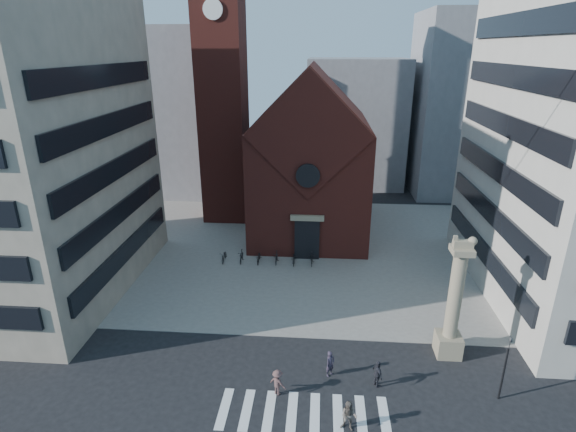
% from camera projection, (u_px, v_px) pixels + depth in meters
% --- Properties ---
extents(ground, '(120.00, 120.00, 0.00)m').
position_uv_depth(ground, '(297.00, 376.00, 28.30)').
color(ground, black).
rests_on(ground, ground).
extents(piazza, '(46.00, 30.00, 0.05)m').
position_uv_depth(piazza, '(307.00, 249.00, 46.02)').
color(piazza, gray).
rests_on(piazza, ground).
extents(zebra_crossing, '(10.20, 3.20, 0.01)m').
position_uv_depth(zebra_crossing, '(303.00, 413.00, 25.46)').
color(zebra_crossing, white).
rests_on(zebra_crossing, ground).
extents(church, '(12.00, 16.65, 18.00)m').
position_uv_depth(church, '(310.00, 160.00, 48.85)').
color(church, maroon).
rests_on(church, ground).
extents(campanile, '(5.50, 5.50, 31.20)m').
position_uv_depth(campanile, '(222.00, 83.00, 49.59)').
color(campanile, maroon).
rests_on(campanile, ground).
extents(bg_block_left, '(16.00, 14.00, 22.00)m').
position_uv_depth(bg_block_left, '(172.00, 111.00, 63.17)').
color(bg_block_left, gray).
rests_on(bg_block_left, ground).
extents(bg_block_mid, '(14.00, 12.00, 18.00)m').
position_uv_depth(bg_block_mid, '(355.00, 122.00, 66.69)').
color(bg_block_mid, gray).
rests_on(bg_block_mid, ground).
extents(bg_block_right, '(16.00, 14.00, 24.00)m').
position_uv_depth(bg_block_right, '(474.00, 105.00, 61.70)').
color(bg_block_right, gray).
rests_on(bg_block_right, ground).
extents(lion_column, '(1.63, 1.60, 8.68)m').
position_uv_depth(lion_column, '(453.00, 310.00, 29.17)').
color(lion_column, gray).
rests_on(lion_column, ground).
extents(traffic_light, '(0.13, 0.16, 4.30)m').
position_uv_depth(traffic_light, '(505.00, 367.00, 25.71)').
color(traffic_light, black).
rests_on(traffic_light, ground).
extents(pedestrian_0, '(0.75, 0.74, 1.75)m').
position_uv_depth(pedestrian_0, '(330.00, 364.00, 28.11)').
color(pedestrian_0, '#312939').
rests_on(pedestrian_0, ground).
extents(pedestrian_1, '(1.05, 0.91, 1.84)m').
position_uv_depth(pedestrian_1, '(349.00, 416.00, 24.04)').
color(pedestrian_1, '#63584F').
rests_on(pedestrian_1, ground).
extents(pedestrian_2, '(0.81, 1.14, 1.80)m').
position_uv_depth(pedestrian_2, '(377.00, 374.00, 27.19)').
color(pedestrian_2, '#25252D').
rests_on(pedestrian_2, ground).
extents(pedestrian_3, '(1.25, 1.06, 1.67)m').
position_uv_depth(pedestrian_3, '(278.00, 382.00, 26.60)').
color(pedestrian_3, brown).
rests_on(pedestrian_3, ground).
extents(scooter_0, '(0.73, 1.98, 1.03)m').
position_uv_depth(scooter_0, '(224.00, 256.00, 43.28)').
color(scooter_0, black).
rests_on(scooter_0, piazza).
extents(scooter_1, '(0.59, 1.91, 1.14)m').
position_uv_depth(scooter_1, '(241.00, 256.00, 43.14)').
color(scooter_1, black).
rests_on(scooter_1, piazza).
extents(scooter_2, '(0.73, 1.98, 1.03)m').
position_uv_depth(scooter_2, '(259.00, 257.00, 43.04)').
color(scooter_2, black).
rests_on(scooter_2, piazza).
extents(scooter_3, '(0.59, 1.91, 1.14)m').
position_uv_depth(scooter_3, '(276.00, 257.00, 42.90)').
color(scooter_3, black).
rests_on(scooter_3, piazza).
extents(scooter_4, '(0.73, 1.98, 1.03)m').
position_uv_depth(scooter_4, '(294.00, 258.00, 42.80)').
color(scooter_4, black).
rests_on(scooter_4, piazza).
extents(scooter_5, '(0.59, 1.91, 1.14)m').
position_uv_depth(scooter_5, '(312.00, 259.00, 42.66)').
color(scooter_5, black).
rests_on(scooter_5, piazza).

